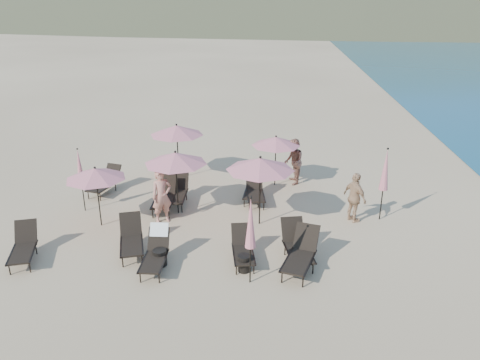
# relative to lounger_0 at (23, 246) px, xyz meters

# --- Properties ---
(ground) EXTENTS (800.00, 800.00, 0.00)m
(ground) POSITION_rel_lounger_0_xyz_m (5.59, 0.42, -0.44)
(ground) COLOR #D6BA8C
(ground) RESTS_ON ground
(lounger_0) EXTENTS (1.09, 1.74, 0.94)m
(lounger_0) POSITION_rel_lounger_0_xyz_m (0.00, 0.00, 0.00)
(lounger_0) COLOR black
(lounger_0) RESTS_ON ground
(lounger_1) EXTENTS (1.12, 1.81, 0.97)m
(lounger_1) POSITION_rel_lounger_0_xyz_m (2.92, 0.66, 0.02)
(lounger_1) COLOR black
(lounger_1) RESTS_ON ground
(lounger_2) EXTENTS (0.66, 1.67, 1.02)m
(lounger_2) POSITION_rel_lounger_0_xyz_m (3.83, -0.03, 0.05)
(lounger_2) COLOR black
(lounger_2) RESTS_ON ground
(lounger_3) EXTENTS (0.82, 1.60, 0.87)m
(lounger_3) POSITION_rel_lounger_0_xyz_m (6.20, 0.45, -0.03)
(lounger_3) COLOR black
(lounger_3) RESTS_ON ground
(lounger_4) EXTENTS (1.17, 1.92, 1.03)m
(lounger_4) POSITION_rel_lounger_0_xyz_m (7.82, 0.14, 0.05)
(lounger_4) COLOR black
(lounger_4) RESTS_ON ground
(lounger_5) EXTENTS (0.99, 1.82, 0.99)m
(lounger_5) POSITION_rel_lounger_0_xyz_m (7.72, 0.66, 0.03)
(lounger_5) COLOR black
(lounger_5) RESTS_ON ground
(lounger_6) EXTENTS (1.00, 1.74, 0.94)m
(lounger_6) POSITION_rel_lounger_0_xyz_m (0.59, 5.00, 0.00)
(lounger_6) COLOR black
(lounger_6) RESTS_ON ground
(lounger_7) EXTENTS (0.77, 1.80, 1.01)m
(lounger_7) POSITION_rel_lounger_0_xyz_m (3.17, 3.78, 0.03)
(lounger_7) COLOR black
(lounger_7) RESTS_ON ground
(lounger_8) EXTENTS (0.73, 1.76, 1.00)m
(lounger_8) POSITION_rel_lounger_0_xyz_m (3.54, 4.25, 0.03)
(lounger_8) COLOR black
(lounger_8) RESTS_ON ground
(lounger_9) EXTENTS (0.69, 1.62, 0.92)m
(lounger_9) POSITION_rel_lounger_0_xyz_m (6.26, 4.84, -0.01)
(lounger_9) COLOR black
(lounger_9) RESTS_ON ground
(lounger_10) EXTENTS (0.81, 1.68, 0.93)m
(lounger_10) POSITION_rel_lounger_0_xyz_m (6.34, 4.60, -0.00)
(lounger_10) COLOR black
(lounger_10) RESTS_ON ground
(umbrella_open_0) EXTENTS (1.91, 1.91, 2.05)m
(umbrella_open_0) POSITION_rel_lounger_0_xyz_m (1.39, 2.28, 1.38)
(umbrella_open_0) COLOR black
(umbrella_open_0) RESTS_ON ground
(umbrella_open_1) EXTENTS (2.11, 2.11, 2.27)m
(umbrella_open_1) POSITION_rel_lounger_0_xyz_m (3.73, 3.42, 1.57)
(umbrella_open_1) COLOR black
(umbrella_open_1) RESTS_ON ground
(umbrella_open_2) EXTENTS (2.20, 2.20, 2.37)m
(umbrella_open_2) POSITION_rel_lounger_0_xyz_m (6.57, 2.81, 1.65)
(umbrella_open_2) COLOR black
(umbrella_open_2) RESTS_ON ground
(umbrella_open_3) EXTENTS (2.15, 2.15, 2.32)m
(umbrella_open_3) POSITION_rel_lounger_0_xyz_m (3.06, 6.75, 1.61)
(umbrella_open_3) COLOR black
(umbrella_open_3) RESTS_ON ground
(umbrella_open_4) EXTENTS (1.91, 1.91, 2.05)m
(umbrella_open_4) POSITION_rel_lounger_0_xyz_m (7.04, 6.31, 1.38)
(umbrella_open_4) COLOR black
(umbrella_open_4) RESTS_ON ground
(umbrella_closed_0) EXTENTS (0.29, 0.29, 2.47)m
(umbrella_closed_0) POSITION_rel_lounger_0_xyz_m (6.48, -0.62, 1.28)
(umbrella_closed_0) COLOR black
(umbrella_closed_0) RESTS_ON ground
(umbrella_closed_1) EXTENTS (0.30, 0.30, 2.53)m
(umbrella_closed_1) POSITION_rel_lounger_0_xyz_m (10.61, 3.48, 1.32)
(umbrella_closed_1) COLOR black
(umbrella_closed_1) RESTS_ON ground
(umbrella_closed_2) EXTENTS (0.27, 0.27, 2.30)m
(umbrella_closed_2) POSITION_rel_lounger_0_xyz_m (0.41, 3.34, 1.16)
(umbrella_closed_2) COLOR black
(umbrella_closed_2) RESTS_ON ground
(side_table_0) EXTENTS (0.39, 0.39, 0.47)m
(side_table_0) POSITION_rel_lounger_0_xyz_m (3.92, 0.03, -0.20)
(side_table_0) COLOR black
(side_table_0) RESTS_ON ground
(side_table_1) EXTENTS (0.35, 0.35, 0.48)m
(side_table_1) POSITION_rel_lounger_0_xyz_m (6.28, -0.09, -0.20)
(side_table_1) COLOR black
(side_table_1) RESTS_ON ground
(beachgoer_a) EXTENTS (0.80, 0.73, 1.84)m
(beachgoer_a) POSITION_rel_lounger_0_xyz_m (3.36, 2.72, 0.48)
(beachgoer_a) COLOR tan
(beachgoer_a) RESTS_ON ground
(beachgoer_b) EXTENTS (0.81, 0.98, 1.84)m
(beachgoer_b) POSITION_rel_lounger_0_xyz_m (7.76, 6.54, 0.48)
(beachgoer_b) COLOR #96614D
(beachgoer_b) RESTS_ON ground
(beachgoer_c) EXTENTS (0.91, 1.06, 1.71)m
(beachgoer_c) POSITION_rel_lounger_0_xyz_m (9.69, 3.27, 0.41)
(beachgoer_c) COLOR tan
(beachgoer_c) RESTS_ON ground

